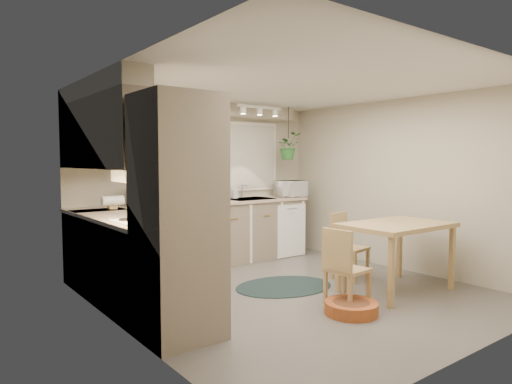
% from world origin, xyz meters
% --- Properties ---
extents(floor, '(4.20, 4.20, 0.00)m').
position_xyz_m(floor, '(0.00, 0.00, 0.00)').
color(floor, '#5F5954').
rests_on(floor, ground).
extents(ceiling, '(4.20, 4.20, 0.00)m').
position_xyz_m(ceiling, '(0.00, 0.00, 2.40)').
color(ceiling, silver).
rests_on(ceiling, wall_back).
extents(wall_back, '(4.00, 0.04, 2.40)m').
position_xyz_m(wall_back, '(0.00, 2.10, 1.20)').
color(wall_back, '#B3AB94').
rests_on(wall_back, floor).
extents(wall_front, '(4.00, 0.04, 2.40)m').
position_xyz_m(wall_front, '(0.00, -2.10, 1.20)').
color(wall_front, '#B3AB94').
rests_on(wall_front, floor).
extents(wall_left, '(0.04, 4.20, 2.40)m').
position_xyz_m(wall_left, '(-2.00, 0.00, 1.20)').
color(wall_left, '#B3AB94').
rests_on(wall_left, floor).
extents(wall_right, '(0.04, 4.20, 2.40)m').
position_xyz_m(wall_right, '(2.00, 0.00, 1.20)').
color(wall_right, '#B3AB94').
rests_on(wall_right, floor).
extents(base_cab_left, '(0.60, 1.85, 0.90)m').
position_xyz_m(base_cab_left, '(-1.70, 0.88, 0.45)').
color(base_cab_left, gray).
rests_on(base_cab_left, floor).
extents(base_cab_back, '(3.60, 0.60, 0.90)m').
position_xyz_m(base_cab_back, '(-0.20, 1.80, 0.45)').
color(base_cab_back, gray).
rests_on(base_cab_back, floor).
extents(counter_left, '(0.64, 1.89, 0.04)m').
position_xyz_m(counter_left, '(-1.69, 0.88, 0.92)').
color(counter_left, beige).
rests_on(counter_left, base_cab_left).
extents(counter_back, '(3.64, 0.64, 0.04)m').
position_xyz_m(counter_back, '(-0.20, 1.79, 0.92)').
color(counter_back, beige).
rests_on(counter_back, base_cab_back).
extents(oven_stack, '(0.65, 0.65, 2.10)m').
position_xyz_m(oven_stack, '(-1.68, -0.38, 1.05)').
color(oven_stack, gray).
rests_on(oven_stack, floor).
extents(wall_oven_face, '(0.02, 0.56, 0.58)m').
position_xyz_m(wall_oven_face, '(-1.35, -0.38, 1.05)').
color(wall_oven_face, white).
rests_on(wall_oven_face, oven_stack).
extents(upper_cab_left, '(0.35, 2.00, 0.75)m').
position_xyz_m(upper_cab_left, '(-1.82, 1.00, 1.83)').
color(upper_cab_left, gray).
rests_on(upper_cab_left, wall_left).
extents(upper_cab_back, '(2.00, 0.35, 0.75)m').
position_xyz_m(upper_cab_back, '(-1.00, 1.93, 1.83)').
color(upper_cab_back, gray).
rests_on(upper_cab_back, wall_back).
extents(soffit_left, '(0.30, 2.00, 0.20)m').
position_xyz_m(soffit_left, '(-1.85, 1.00, 2.30)').
color(soffit_left, '#B3AB94').
rests_on(soffit_left, wall_left).
extents(soffit_back, '(3.60, 0.30, 0.20)m').
position_xyz_m(soffit_back, '(-0.20, 1.95, 2.30)').
color(soffit_back, '#B3AB94').
rests_on(soffit_back, wall_back).
extents(cooktop, '(0.52, 0.58, 0.02)m').
position_xyz_m(cooktop, '(-1.68, 0.30, 0.94)').
color(cooktop, white).
rests_on(cooktop, counter_left).
extents(range_hood, '(0.40, 0.60, 0.14)m').
position_xyz_m(range_hood, '(-1.70, 0.30, 1.40)').
color(range_hood, white).
rests_on(range_hood, upper_cab_left).
extents(window_blinds, '(1.40, 0.02, 1.00)m').
position_xyz_m(window_blinds, '(0.70, 2.07, 1.60)').
color(window_blinds, silver).
rests_on(window_blinds, wall_back).
extents(window_frame, '(1.50, 0.02, 1.10)m').
position_xyz_m(window_frame, '(0.70, 2.08, 1.60)').
color(window_frame, white).
rests_on(window_frame, wall_back).
extents(sink, '(0.70, 0.48, 0.10)m').
position_xyz_m(sink, '(0.70, 1.80, 0.90)').
color(sink, '#B1B4B9').
rests_on(sink, counter_back).
extents(dishwasher_front, '(0.58, 0.02, 0.83)m').
position_xyz_m(dishwasher_front, '(1.30, 1.49, 0.42)').
color(dishwasher_front, white).
rests_on(dishwasher_front, base_cab_back).
extents(track_light_bar, '(0.80, 0.04, 0.04)m').
position_xyz_m(track_light_bar, '(0.70, 1.55, 2.33)').
color(track_light_bar, white).
rests_on(track_light_bar, ceiling).
extents(wall_clock, '(0.30, 0.03, 0.30)m').
position_xyz_m(wall_clock, '(0.15, 2.07, 2.18)').
color(wall_clock, '#E8B751').
rests_on(wall_clock, wall_back).
extents(dining_table, '(1.29, 0.86, 0.81)m').
position_xyz_m(dining_table, '(1.03, -0.65, 0.40)').
color(dining_table, tan).
rests_on(dining_table, floor).
extents(chair_left, '(0.42, 0.42, 0.84)m').
position_xyz_m(chair_left, '(0.13, -0.70, 0.42)').
color(chair_left, tan).
rests_on(chair_left, floor).
extents(chair_back, '(0.47, 0.47, 0.85)m').
position_xyz_m(chair_back, '(1.02, 0.04, 0.43)').
color(chair_back, tan).
rests_on(chair_back, floor).
extents(braided_rug, '(1.38, 1.14, 0.01)m').
position_xyz_m(braided_rug, '(0.09, 0.27, 0.01)').
color(braided_rug, black).
rests_on(braided_rug, floor).
extents(pet_bed, '(0.60, 0.60, 0.12)m').
position_xyz_m(pet_bed, '(-0.02, -0.89, 0.06)').
color(pet_bed, '#AA4D22').
rests_on(pet_bed, floor).
extents(microwave, '(0.52, 0.35, 0.32)m').
position_xyz_m(microwave, '(1.46, 1.70, 1.10)').
color(microwave, white).
rests_on(microwave, counter_back).
extents(soap_bottle, '(0.12, 0.23, 0.10)m').
position_xyz_m(soap_bottle, '(0.51, 1.95, 0.99)').
color(soap_bottle, white).
rests_on(soap_bottle, counter_back).
extents(hanging_plant, '(0.45, 0.48, 0.34)m').
position_xyz_m(hanging_plant, '(1.40, 1.70, 1.72)').
color(hanging_plant, '#2C6E2C').
rests_on(hanging_plant, ceiling).
extents(coffee_maker, '(0.20, 0.24, 0.33)m').
position_xyz_m(coffee_maker, '(-1.07, 1.80, 1.10)').
color(coffee_maker, black).
rests_on(coffee_maker, counter_back).
extents(toaster, '(0.32, 0.21, 0.18)m').
position_xyz_m(toaster, '(-0.75, 1.82, 1.03)').
color(toaster, '#B1B4B9').
rests_on(toaster, counter_back).
extents(knife_block, '(0.11, 0.11, 0.22)m').
position_xyz_m(knife_block, '(-0.43, 1.85, 1.05)').
color(knife_block, tan).
rests_on(knife_block, counter_back).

